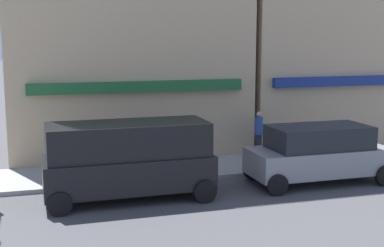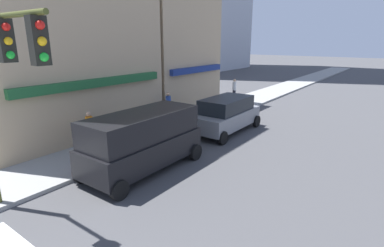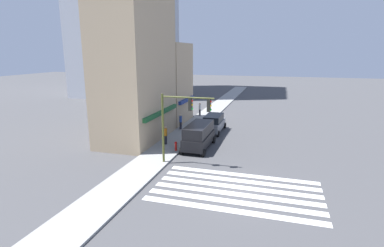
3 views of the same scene
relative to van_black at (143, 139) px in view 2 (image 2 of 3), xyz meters
name	(u,v)px [view 2 (image 2 of 3)]	position (x,y,z in m)	size (l,w,h in m)	color
storefront_row	(99,2)	(3.66, 6.80, 5.71)	(16.37, 5.30, 15.78)	tan
van_black	(143,139)	(0.00, 0.00, 0.00)	(5.02, 2.22, 2.34)	black
suv_grey	(226,114)	(6.40, 0.00, -0.25)	(4.72, 2.12, 1.94)	slate
pedestrian_white_shirt	(234,89)	(14.02, 3.67, -0.21)	(0.32, 0.32, 1.77)	#23232D
pedestrian_blue_shirt	(168,106)	(5.88, 3.77, -0.21)	(0.32, 0.32, 1.77)	#23232D
pedestrian_orange_vest	(90,130)	(-0.06, 3.30, -0.21)	(0.32, 0.32, 1.77)	#23232D
fire_hydrant	(82,158)	(-1.61, 1.70, -0.67)	(0.24, 0.24, 0.84)	red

